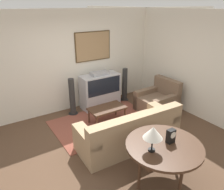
{
  "coord_description": "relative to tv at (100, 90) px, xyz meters",
  "views": [
    {
      "loc": [
        -2.13,
        -3.32,
        2.82
      ],
      "look_at": [
        0.52,
        0.78,
        0.75
      ],
      "focal_mm": 35.0,
      "sensor_mm": 36.0,
      "label": 1
    }
  ],
  "objects": [
    {
      "name": "ground_plane",
      "position": [
        -0.74,
        -1.74,
        -0.5
      ],
      "size": [
        12.0,
        12.0,
        0.0
      ],
      "primitive_type": "plane",
      "color": "brown"
    },
    {
      "name": "wall_back",
      "position": [
        -0.72,
        0.39,
        0.86
      ],
      "size": [
        12.0,
        0.1,
        2.7
      ],
      "color": "silver",
      "rests_on": "ground_plane"
    },
    {
      "name": "wall_right",
      "position": [
        1.89,
        -1.74,
        0.85
      ],
      "size": [
        0.06,
        12.0,
        2.7
      ],
      "color": "silver",
      "rests_on": "ground_plane"
    },
    {
      "name": "area_rug",
      "position": [
        -0.4,
        -0.85,
        -0.49
      ],
      "size": [
        2.51,
        1.62,
        0.01
      ],
      "color": "brown",
      "rests_on": "ground_plane"
    },
    {
      "name": "tv",
      "position": [
        0.0,
        0.0,
        0.0
      ],
      "size": [
        1.11,
        0.5,
        1.06
      ],
      "color": "#B7B7BC",
      "rests_on": "ground_plane"
    },
    {
      "name": "couch",
      "position": [
        -0.44,
        -1.98,
        -0.19
      ],
      "size": [
        2.2,
        0.94,
        0.84
      ],
      "rotation": [
        0.0,
        0.0,
        3.1
      ],
      "color": "tan",
      "rests_on": "ground_plane"
    },
    {
      "name": "armchair",
      "position": [
        1.21,
        -1.1,
        -0.22
      ],
      "size": [
        0.98,
        0.91,
        0.88
      ],
      "rotation": [
        0.0,
        0.0,
        -1.55
      ],
      "color": "brown",
      "rests_on": "ground_plane"
    },
    {
      "name": "coffee_table",
      "position": [
        -0.33,
        -0.91,
        -0.13
      ],
      "size": [
        0.91,
        0.51,
        0.42
      ],
      "color": "#472D1E",
      "rests_on": "ground_plane"
    },
    {
      "name": "console_table",
      "position": [
        -0.6,
        -3.1,
        0.18
      ],
      "size": [
        1.23,
        1.23,
        0.74
      ],
      "color": "#472D1E",
      "rests_on": "ground_plane"
    },
    {
      "name": "table_lamp",
      "position": [
        -0.88,
        -3.1,
        0.56
      ],
      "size": [
        0.3,
        0.3,
        0.42
      ],
      "color": "black",
      "rests_on": "console_table"
    },
    {
      "name": "mantel_clock",
      "position": [
        -0.48,
        -3.1,
        0.36
      ],
      "size": [
        0.13,
        0.1,
        0.23
      ],
      "color": "black",
      "rests_on": "console_table"
    },
    {
      "name": "speaker_tower_left",
      "position": [
        -0.86,
        -0.01,
        -0.02
      ],
      "size": [
        0.26,
        0.26,
        1.01
      ],
      "color": "black",
      "rests_on": "ground_plane"
    },
    {
      "name": "speaker_tower_right",
      "position": [
        0.86,
        -0.01,
        -0.02
      ],
      "size": [
        0.26,
        0.26,
        1.01
      ],
      "color": "black",
      "rests_on": "ground_plane"
    }
  ]
}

